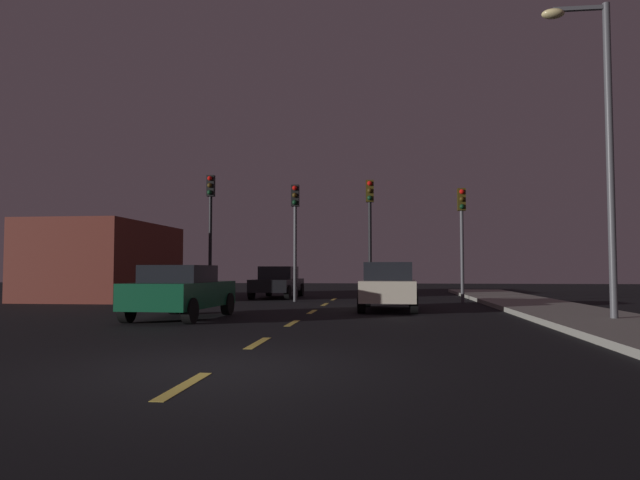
# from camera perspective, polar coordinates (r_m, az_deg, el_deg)

# --- Properties ---
(ground_plane) EXTENTS (80.00, 80.00, 0.00)m
(ground_plane) POSITION_cam_1_polar(r_m,az_deg,el_deg) (14.78, -2.41, -8.13)
(ground_plane) COLOR black
(sidewalk_curb_right) EXTENTS (3.00, 40.00, 0.15)m
(sidewalk_curb_right) POSITION_cam_1_polar(r_m,az_deg,el_deg) (15.49, 26.41, -7.31)
(sidewalk_curb_right) COLOR gray
(sidewalk_curb_right) RESTS_ON ground_plane
(lane_stripe_nearest) EXTENTS (0.16, 1.60, 0.01)m
(lane_stripe_nearest) POSITION_cam_1_polar(r_m,az_deg,el_deg) (6.87, -13.49, -14.01)
(lane_stripe_nearest) COLOR #EACC4C
(lane_stripe_nearest) RESTS_ON ground_plane
(lane_stripe_second) EXTENTS (0.16, 1.60, 0.01)m
(lane_stripe_second) POSITION_cam_1_polar(r_m,az_deg,el_deg) (10.48, -6.23, -10.22)
(lane_stripe_second) COLOR #EACC4C
(lane_stripe_second) RESTS_ON ground_plane
(lane_stripe_third) EXTENTS (0.16, 1.60, 0.01)m
(lane_stripe_third) POSITION_cam_1_polar(r_m,az_deg,el_deg) (14.19, -2.79, -8.33)
(lane_stripe_third) COLOR #EACC4C
(lane_stripe_third) RESTS_ON ground_plane
(lane_stripe_fourth) EXTENTS (0.16, 1.60, 0.01)m
(lane_stripe_fourth) POSITION_cam_1_polar(r_m,az_deg,el_deg) (17.94, -0.80, -7.21)
(lane_stripe_fourth) COLOR #EACC4C
(lane_stripe_fourth) RESTS_ON ground_plane
(lane_stripe_fifth) EXTENTS (0.16, 1.60, 0.01)m
(lane_stripe_fifth) POSITION_cam_1_polar(r_m,az_deg,el_deg) (21.70, 0.50, -6.47)
(lane_stripe_fifth) COLOR #EACC4C
(lane_stripe_fifth) RESTS_ON ground_plane
(lane_stripe_sixth) EXTENTS (0.16, 1.60, 0.01)m
(lane_stripe_sixth) POSITION_cam_1_polar(r_m,az_deg,el_deg) (25.48, 1.41, -5.95)
(lane_stripe_sixth) COLOR #EACC4C
(lane_stripe_sixth) RESTS_ON ground_plane
(traffic_signal_far_left) EXTENTS (0.32, 0.38, 5.33)m
(traffic_signal_far_left) POSITION_cam_1_polar(r_m,az_deg,el_deg) (24.51, -10.94, 2.65)
(traffic_signal_far_left) COLOR black
(traffic_signal_far_left) RESTS_ON ground_plane
(traffic_signal_center_left) EXTENTS (0.32, 0.38, 4.86)m
(traffic_signal_center_left) POSITION_cam_1_polar(r_m,az_deg,el_deg) (23.65, -2.51, 2.07)
(traffic_signal_center_left) COLOR #4C4C51
(traffic_signal_center_left) RESTS_ON ground_plane
(traffic_signal_center_right) EXTENTS (0.32, 0.38, 5.00)m
(traffic_signal_center_right) POSITION_cam_1_polar(r_m,az_deg,el_deg) (23.37, 5.03, 2.36)
(traffic_signal_center_right) COLOR black
(traffic_signal_center_right) RESTS_ON ground_plane
(traffic_signal_far_right) EXTENTS (0.32, 0.38, 4.60)m
(traffic_signal_far_right) POSITION_cam_1_polar(r_m,az_deg,el_deg) (23.54, 14.04, 1.77)
(traffic_signal_far_right) COLOR #4C4C51
(traffic_signal_far_right) RESTS_ON ground_plane
(car_stopped_ahead) EXTENTS (1.90, 4.25, 1.56)m
(car_stopped_ahead) POSITION_cam_1_polar(r_m,az_deg,el_deg) (18.80, 6.90, -4.62)
(car_stopped_ahead) COLOR beige
(car_stopped_ahead) RESTS_ON ground_plane
(car_adjacent_lane) EXTENTS (2.03, 4.02, 1.44)m
(car_adjacent_lane) POSITION_cam_1_polar(r_m,az_deg,el_deg) (15.84, -13.78, -4.99)
(car_adjacent_lane) COLOR #0F4C2D
(car_adjacent_lane) RESTS_ON ground_plane
(car_oncoming_far) EXTENTS (1.95, 4.55, 1.47)m
(car_oncoming_far) POSITION_cam_1_polar(r_m,az_deg,el_deg) (26.89, -4.24, -4.21)
(car_oncoming_far) COLOR black
(car_oncoming_far) RESTS_ON ground_plane
(street_lamp_right) EXTENTS (1.64, 0.36, 7.96)m
(street_lamp_right) POSITION_cam_1_polar(r_m,az_deg,el_deg) (15.84, 26.29, 9.65)
(street_lamp_right) COLOR #4C4C51
(street_lamp_right) RESTS_ON ground_plane
(storefront_left) EXTENTS (4.53, 7.45, 3.38)m
(storefront_left) POSITION_cam_1_polar(r_m,az_deg,el_deg) (27.37, -20.75, -2.02)
(storefront_left) COLOR maroon
(storefront_left) RESTS_ON ground_plane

